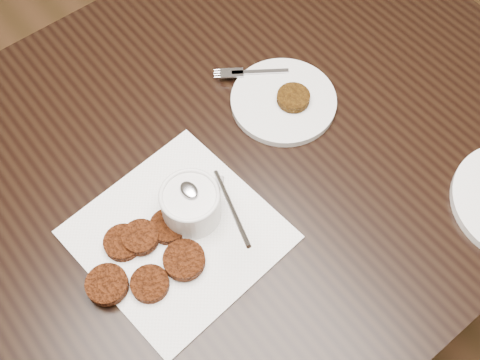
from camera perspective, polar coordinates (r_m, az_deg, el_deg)
name	(u,v)px	position (r m, az deg, el deg)	size (l,w,h in m)	color
floor	(246,338)	(1.67, 0.54, -14.87)	(4.00, 4.00, 0.00)	brown
table	(197,267)	(1.33, -4.08, -8.28)	(1.40, 0.90, 0.75)	black
napkin	(178,235)	(0.95, -5.93, -5.20)	(0.28, 0.28, 0.00)	white
sauce_ramekin	(189,194)	(0.90, -4.86, -1.36)	(0.12, 0.12, 0.13)	silver
patty_cluster	(139,254)	(0.93, -9.62, -6.95)	(0.22, 0.22, 0.02)	#65280D
plate_with_patty	(284,99)	(1.07, 4.19, 7.75)	(0.19, 0.19, 0.03)	silver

